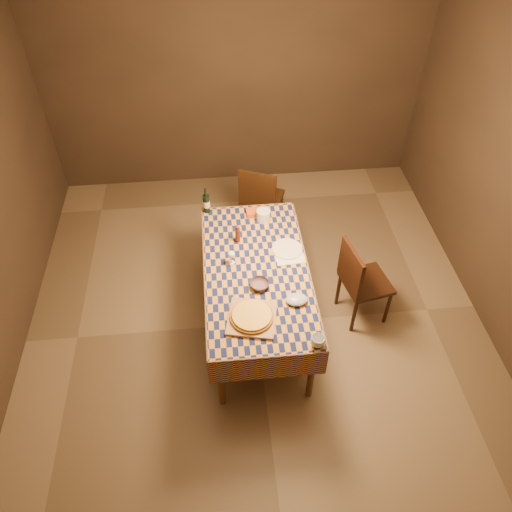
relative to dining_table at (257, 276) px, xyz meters
name	(u,v)px	position (x,y,z in m)	size (l,w,h in m)	color
room	(257,221)	(0.00, 0.00, 0.66)	(5.00, 5.10, 2.70)	brown
dining_table	(257,276)	(0.00, 0.00, 0.00)	(0.94, 1.84, 0.77)	brown
cutting_board	(252,318)	(-0.09, -0.54, 0.09)	(0.38, 0.38, 0.02)	#9D734A
pizza	(252,316)	(-0.09, -0.54, 0.12)	(0.46, 0.46, 0.04)	#8D5517
pepper_mill	(238,234)	(-0.14, 0.39, 0.17)	(0.05, 0.05, 0.19)	#4B1E11
bowl	(260,284)	(0.01, -0.20, 0.10)	(0.17, 0.17, 0.05)	#59414B
wine_glass	(231,255)	(-0.22, 0.12, 0.18)	(0.07, 0.07, 0.14)	white
wine_bottle	(206,203)	(-0.42, 0.87, 0.18)	(0.07, 0.07, 0.28)	black
deli_tub	(263,216)	(0.13, 0.68, 0.13)	(0.14, 0.14, 0.11)	silver
takeout_container	(255,212)	(0.06, 0.78, 0.10)	(0.17, 0.12, 0.04)	#BE4D19
white_plate	(287,249)	(0.31, 0.23, 0.08)	(0.28, 0.28, 0.02)	silver
tumbler	(318,341)	(0.39, -0.84, 0.12)	(0.12, 0.12, 0.09)	silver
flour_patch	(290,256)	(0.32, 0.14, 0.08)	(0.26, 0.20, 0.00)	silver
flour_bag	(297,300)	(0.30, -0.40, 0.10)	(0.19, 0.14, 0.05)	#A0B4CD
chair_far	(260,198)	(0.18, 1.35, -0.17)	(0.56, 0.56, 0.93)	black
chair_right	(359,279)	(0.98, 0.02, -0.17)	(0.50, 0.50, 0.93)	black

